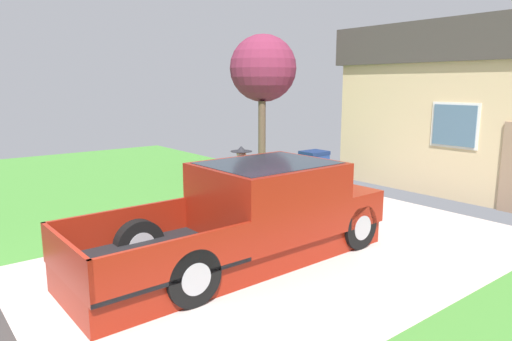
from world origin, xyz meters
The scene contains 5 objects.
pickup_truck centered at (-0.38, 3.82, 0.72)m, with size 2.06×5.40×1.60m.
person_with_hat centered at (-1.99, 4.66, 0.94)m, with size 0.49×0.44×1.66m.
handbag centered at (-1.87, 4.35, 0.13)m, with size 0.35×0.17×0.44m.
front_yard_tree centered at (-5.61, 8.14, 3.33)m, with size 2.03×2.03×4.37m.
wheeled_trash_bin centered at (-3.75, 8.57, 0.55)m, with size 0.60×0.72×1.00m.
Camera 1 is at (5.45, -0.84, 2.90)m, focal length 32.34 mm.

